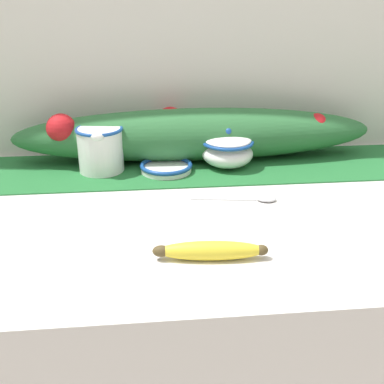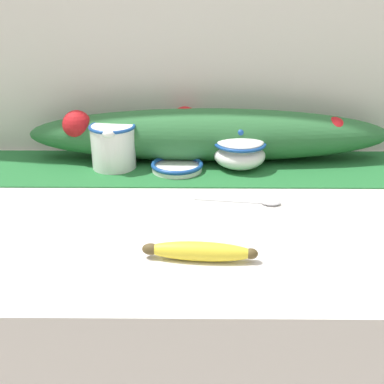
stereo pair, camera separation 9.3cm
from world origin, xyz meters
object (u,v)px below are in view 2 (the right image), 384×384
Objects in this scene: small_dish at (177,166)px; spoon at (265,202)px; sugar_bowl at (240,151)px; cream_pitcher at (113,145)px; banana at (200,251)px.

small_dish reaches higher than spoon.
spoon is (0.04, -0.21, -0.04)m from sugar_bowl.
cream_pitcher reaches higher than spoon.
spoon is at bearing -44.58° from small_dish.
small_dish is 0.41m from banana.
sugar_bowl is (0.31, -0.00, -0.02)m from cream_pitcher.
spoon is (0.34, -0.21, -0.06)m from cream_pitcher.
banana reaches higher than small_dish.
cream_pitcher is 0.16m from small_dish.
spoon is at bearing 58.13° from banana.
banana is (0.05, -0.41, 0.00)m from small_dish.
cream_pitcher reaches higher than banana.
banana is 1.06× the size of spoon.
spoon is at bearing -31.15° from cream_pitcher.
small_dish is at bearing -7.92° from cream_pitcher.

